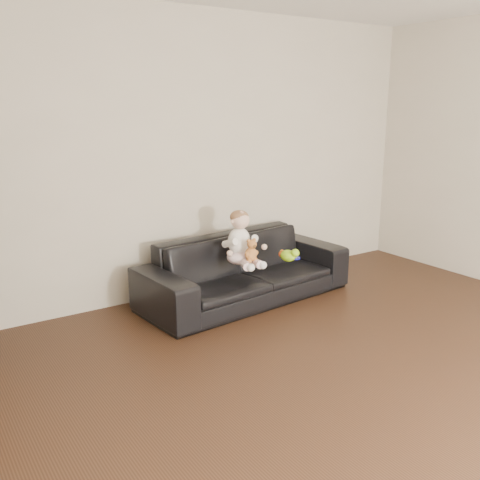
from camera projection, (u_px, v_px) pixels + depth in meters
floor at (439, 420)px, 3.08m from camera, size 5.50×5.50×0.00m
wall_back at (200, 155)px, 4.98m from camera, size 5.00×0.00×5.00m
sofa at (245, 269)px, 4.92m from camera, size 2.06×0.96×0.58m
baby at (241, 241)px, 4.69m from camera, size 0.36×0.43×0.48m
teddy_bear at (251, 251)px, 4.59m from camera, size 0.11×0.11×0.20m
toy_green at (288, 256)px, 4.81m from camera, size 0.17×0.19×0.11m
toy_rattle at (282, 254)px, 4.94m from camera, size 0.08×0.08×0.07m
toy_blue_disc at (295, 258)px, 4.91m from camera, size 0.13×0.13×0.01m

